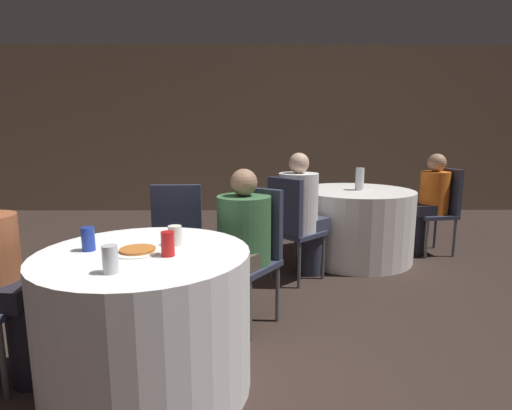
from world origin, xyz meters
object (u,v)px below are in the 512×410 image
soda_can_blue (88,239)px  bottle_far (360,179)px  table_near (147,320)px  table_far (354,224)px  chair_near_northeast (252,244)px  soda_can_red (168,244)px  chair_near_north (176,238)px  pizza_plate_near (138,250)px  person_orange_shirt (427,205)px  chair_far_east (441,204)px  person_white_shirt (302,214)px  person_floral_shirt (1,283)px  person_green_jacket (238,248)px  soda_can_silver (110,259)px  chair_far_southwest (291,221)px

soda_can_blue → bottle_far: size_ratio=0.52×
bottle_far → table_near: bearing=-127.0°
table_near → bottle_far: 2.85m
table_far → chair_near_northeast: size_ratio=1.28×
soda_can_red → bottle_far: 2.78m
table_near → bottle_far: size_ratio=4.62×
chair_near_north → pizza_plate_near: chair_near_north is taller
person_orange_shirt → soda_can_blue: person_orange_shirt is taller
chair_near_northeast → person_orange_shirt: size_ratio=0.85×
chair_far_east → person_white_shirt: (-1.66, -0.78, 0.04)m
person_floral_shirt → person_green_jacket: size_ratio=0.99×
person_floral_shirt → bottle_far: size_ratio=4.69×
person_floral_shirt → bottle_far: bearing=136.2°
soda_can_red → soda_can_blue: bearing=167.8°
chair_far_east → person_floral_shirt: 4.19m
table_far → chair_near_north: bearing=-142.6°
chair_far_east → chair_near_northeast: bearing=117.5°
table_far → soda_can_blue: soda_can_blue is taller
pizza_plate_near → soda_can_silver: size_ratio=2.12×
chair_far_southwest → soda_can_silver: size_ratio=7.88×
person_green_jacket → table_near: bearing=90.0°
table_near → table_far: (1.66, 2.25, 0.00)m
chair_near_northeast → soda_can_red: (-0.41, -0.86, 0.24)m
chair_near_northeast → person_green_jacket: 0.16m
chair_near_north → bottle_far: bottle_far is taller
table_far → chair_near_north: 2.13m
person_floral_shirt → soda_can_silver: person_floral_shirt is taller
table_far → person_green_jacket: (-1.20, -1.60, 0.20)m
person_green_jacket → soda_can_red: size_ratio=9.12×
chair_near_north → soda_can_blue: (-0.26, -0.94, 0.24)m
person_floral_shirt → soda_can_red: size_ratio=9.04×
table_near → table_far: same height
person_white_shirt → table_far: bearing=90.0°
person_floral_shirt → chair_near_northeast: bearing=123.2°
table_near → chair_near_northeast: (0.55, 0.79, 0.19)m
table_far → chair_far_east: (1.02, 0.18, 0.19)m
chair_far_east → bottle_far: bottle_far is taller
pizza_plate_near → soda_can_blue: bearing=174.3°
chair_near_northeast → pizza_plate_near: (-0.58, -0.79, 0.19)m
table_near → person_orange_shirt: 3.47m
table_far → pizza_plate_near: pizza_plate_near is taller
person_floral_shirt → soda_can_blue: size_ratio=9.04×
chair_near_northeast → pizza_plate_near: bearing=88.7°
chair_near_northeast → person_green_jacket: bearing=90.0°
chair_far_east → person_white_shirt: bearing=104.8°
person_floral_shirt → person_white_shirt: bearing=136.3°
chair_near_north → pizza_plate_near: size_ratio=3.72×
table_near → chair_near_north: chair_near_north is taller
table_near → person_green_jacket: bearing=54.9°
table_near → bottle_far: (1.69, 2.24, 0.49)m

